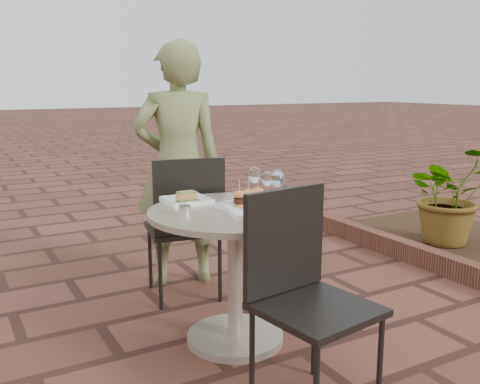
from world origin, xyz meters
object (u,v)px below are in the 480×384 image
chair_far (186,217)px  plate_tuna (252,212)px  plate_salmon (187,200)px  cafe_table (235,255)px  diner (178,165)px  chair_near (301,280)px  plate_sliders (249,202)px

chair_far → plate_tuna: size_ratio=3.53×
chair_far → plate_salmon: chair_far is taller
plate_salmon → plate_tuna: 0.44m
cafe_table → diner: diner is taller
chair_near → plate_salmon: bearing=90.6°
chair_far → plate_sliders: bearing=106.3°
plate_salmon → plate_tuna: size_ratio=0.88×
cafe_table → plate_tuna: plate_tuna is taller
chair_near → plate_tuna: bearing=77.8°
diner → plate_sliders: 1.00m
plate_salmon → cafe_table: bearing=-60.5°
cafe_table → chair_far: bearing=89.7°
plate_salmon → plate_tuna: plate_salmon is taller
chair_near → cafe_table: bearing=80.3°
cafe_table → diner: size_ratio=0.55×
plate_tuna → diner: bearing=85.9°
plate_sliders → plate_tuna: plate_sliders is taller
chair_far → diner: diner is taller
chair_near → diner: 1.61m
cafe_table → chair_far: size_ratio=0.97×
chair_near → plate_salmon: size_ratio=4.00×
plate_salmon → plate_sliders: plate_sliders is taller
chair_near → plate_salmon: chair_near is taller
diner → plate_salmon: diner is taller
plate_salmon → diner: bearing=70.6°
chair_near → diner: (0.11, 1.59, 0.28)m
cafe_table → chair_near: size_ratio=0.97×
cafe_table → plate_sliders: (0.07, -0.02, 0.28)m
plate_sliders → plate_tuna: 0.13m
plate_salmon → plate_sliders: (0.22, -0.29, 0.02)m
diner → plate_salmon: 0.76m
chair_far → diner: bearing=-95.1°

